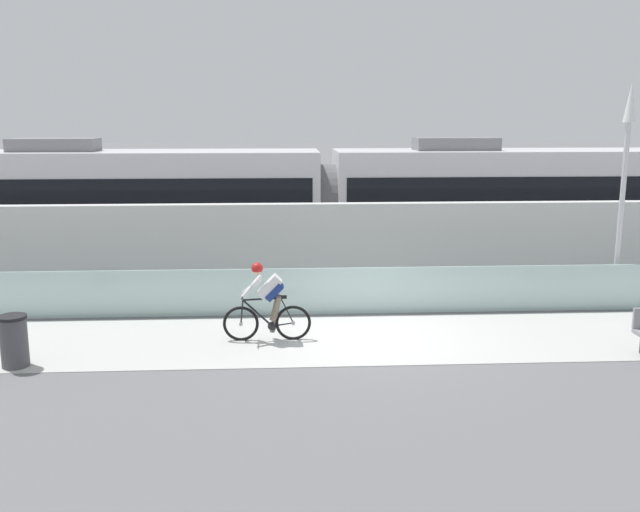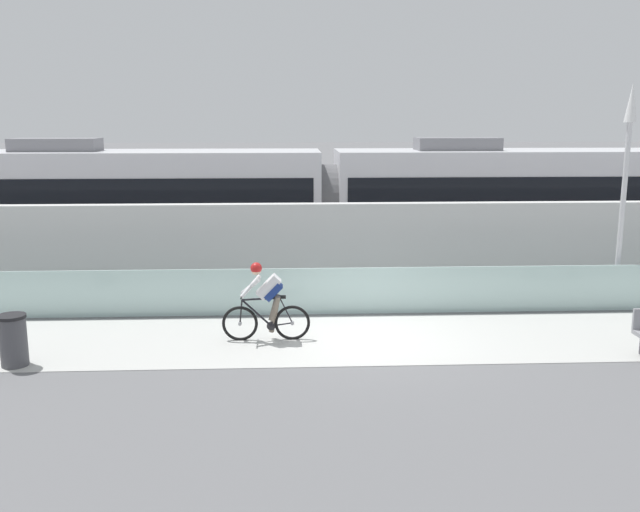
# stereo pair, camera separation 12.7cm
# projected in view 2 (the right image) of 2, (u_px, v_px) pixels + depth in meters

# --- Properties ---
(ground_plane) EXTENTS (200.00, 200.00, 0.00)m
(ground_plane) POSITION_uv_depth(u_px,v_px,m) (368.00, 339.00, 14.24)
(ground_plane) COLOR slate
(bike_path_deck) EXTENTS (32.00, 3.20, 0.01)m
(bike_path_deck) POSITION_uv_depth(u_px,v_px,m) (368.00, 338.00, 14.23)
(bike_path_deck) COLOR beige
(bike_path_deck) RESTS_ON ground
(glass_parapet) EXTENTS (32.00, 0.05, 1.07)m
(glass_parapet) POSITION_uv_depth(u_px,v_px,m) (359.00, 291.00, 15.94)
(glass_parapet) COLOR silver
(glass_parapet) RESTS_ON ground
(concrete_barrier_wall) EXTENTS (32.00, 0.36, 2.31)m
(concrete_barrier_wall) POSITION_uv_depth(u_px,v_px,m) (352.00, 249.00, 17.58)
(concrete_barrier_wall) COLOR silver
(concrete_barrier_wall) RESTS_ON ground
(tram_rail_near) EXTENTS (32.00, 0.08, 0.01)m
(tram_rail_near) POSITION_uv_depth(u_px,v_px,m) (344.00, 272.00, 20.24)
(tram_rail_near) COLOR #595654
(tram_rail_near) RESTS_ON ground
(tram_rail_far) EXTENTS (32.00, 0.08, 0.01)m
(tram_rail_far) POSITION_uv_depth(u_px,v_px,m) (340.00, 262.00, 21.64)
(tram_rail_far) COLOR #595654
(tram_rail_far) RESTS_ON ground
(tram) EXTENTS (22.56, 2.54, 3.81)m
(tram) POSITION_uv_depth(u_px,v_px,m) (327.00, 204.00, 20.54)
(tram) COLOR silver
(tram) RESTS_ON ground
(cyclist_on_bike) EXTENTS (1.77, 0.58, 1.61)m
(cyclist_on_bike) POSITION_uv_depth(u_px,v_px,m) (266.00, 303.00, 13.98)
(cyclist_on_bike) COLOR black
(cyclist_on_bike) RESTS_ON ground
(lamp_post_antenna) EXTENTS (0.28, 0.28, 5.20)m
(lamp_post_antenna) POSITION_uv_depth(u_px,v_px,m) (626.00, 167.00, 15.97)
(lamp_post_antenna) COLOR gray
(lamp_post_antenna) RESTS_ON ground
(trash_bin) EXTENTS (0.51, 0.51, 0.96)m
(trash_bin) POSITION_uv_depth(u_px,v_px,m) (13.00, 340.00, 12.61)
(trash_bin) COLOR #47474C
(trash_bin) RESTS_ON ground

